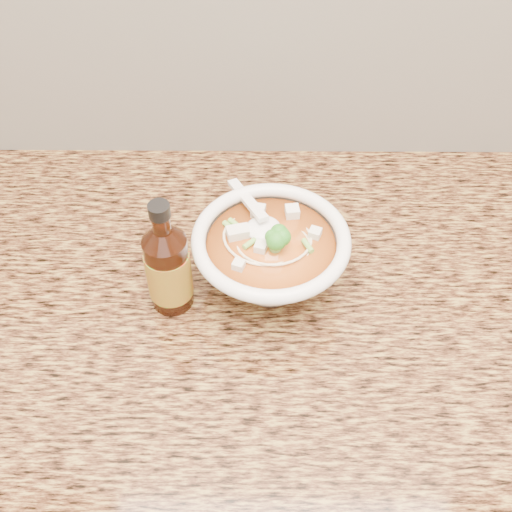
{
  "coord_description": "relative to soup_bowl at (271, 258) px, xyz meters",
  "views": [
    {
      "loc": [
        -0.09,
        1.11,
        1.61
      ],
      "look_at": [
        -0.1,
        1.69,
        0.95
      ],
      "focal_mm": 45.0,
      "sensor_mm": 36.0,
      "label": 1
    }
  ],
  "objects": [
    {
      "name": "soup_bowl",
      "position": [
        0.0,
        0.0,
        0.0
      ],
      "size": [
        0.21,
        0.23,
        0.12
      ],
      "rotation": [
        0.0,
        0.0,
        0.11
      ],
      "color": "white",
      "rests_on": "counter_slab"
    },
    {
      "name": "counter_slab",
      "position": [
        0.08,
        -0.01,
        -0.07
      ],
      "size": [
        4.0,
        0.68,
        0.04
      ],
      "primitive_type": "cube",
      "color": "olive",
      "rests_on": "cabinet"
    },
    {
      "name": "hot_sauce_bottle",
      "position": [
        -0.14,
        -0.03,
        0.02
      ],
      "size": [
        0.07,
        0.07,
        0.18
      ],
      "rotation": [
        0.0,
        0.0,
        0.14
      ],
      "color": "#3C1608",
      "rests_on": "counter_slab"
    },
    {
      "name": "cabinet",
      "position": [
        0.08,
        -0.01,
        -0.52
      ],
      "size": [
        4.0,
        0.65,
        0.86
      ],
      "primitive_type": "cube",
      "color": "#381A10",
      "rests_on": "ground"
    }
  ]
}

